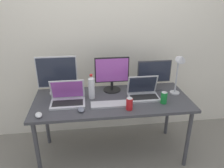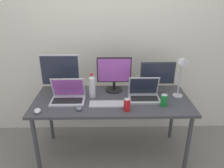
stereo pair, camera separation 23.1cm
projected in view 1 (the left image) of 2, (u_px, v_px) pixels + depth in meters
ground_plane at (112, 153)px, 2.68m from camera, size 16.00×16.00×0.00m
wall_back at (106, 37)px, 2.70m from camera, size 7.00×0.08×2.60m
work_desk at (112, 104)px, 2.41m from camera, size 1.70×0.72×0.74m
monitor_left at (57, 75)px, 2.45m from camera, size 0.45×0.21×0.44m
monitor_center at (112, 73)px, 2.51m from camera, size 0.40×0.20×0.40m
monitor_right at (154, 74)px, 2.59m from camera, size 0.40×0.21×0.35m
laptop_silver at (68, 98)px, 2.29m from camera, size 0.36×0.25×0.25m
laptop_secondary at (143, 92)px, 2.42m from camera, size 0.33×0.23×0.24m
keyboard_main at (111, 104)px, 2.26m from camera, size 0.42×0.14×0.02m
mouse_by_keyboard at (39, 115)px, 2.05m from camera, size 0.08×0.11×0.04m
mouse_by_laptop at (81, 110)px, 2.15m from camera, size 0.08×0.11×0.03m
water_bottle at (92, 87)px, 2.37m from camera, size 0.07×0.07×0.28m
soda_can_near_keyboard at (164, 98)px, 2.28m from camera, size 0.07×0.07×0.13m
soda_can_by_laptop at (129, 104)px, 2.16m from camera, size 0.07×0.07×0.13m
desk_lamp at (180, 67)px, 2.35m from camera, size 0.11×0.18×0.49m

